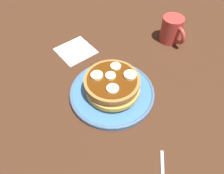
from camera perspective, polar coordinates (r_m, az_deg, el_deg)
The scene contains 10 objects.
ground_plane at distance 62.93cm, azimuth -0.00°, elevation -2.72°, with size 140.00×140.00×3.00cm, color #422616.
plate at distance 61.07cm, azimuth -0.00°, elevation -1.40°, with size 23.46×23.46×1.57cm.
pancake_stack at distance 58.58cm, azimuth -0.02°, elevation 0.36°, with size 15.05×14.94×5.21cm.
banana_slice_0 at distance 57.11cm, azimuth -0.12°, elevation 2.95°, with size 2.75×2.75×0.89cm.
banana_slice_1 at distance 54.33cm, azimuth 0.17°, elevation -0.46°, with size 3.13×3.13×0.74cm.
banana_slice_2 at distance 57.38cm, azimuth 4.69°, elevation 3.07°, with size 3.36×3.36×0.95cm.
banana_slice_3 at distance 57.18cm, azimuth -3.94°, elevation 2.95°, with size 3.22×3.22×1.00cm.
banana_slice_4 at distance 59.56cm, azimuth 0.96°, elevation 5.33°, with size 2.87×2.87×0.72cm.
coffee_mug at distance 78.57cm, azimuth 15.23°, elevation 14.13°, with size 10.24×7.01×8.68cm.
napkin at distance 75.26cm, azimuth -9.37°, elevation 9.28°, with size 11.00×11.00×0.30cm, color white.
Camera 1 is at (33.23, -18.15, 48.76)cm, focal length 35.40 mm.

